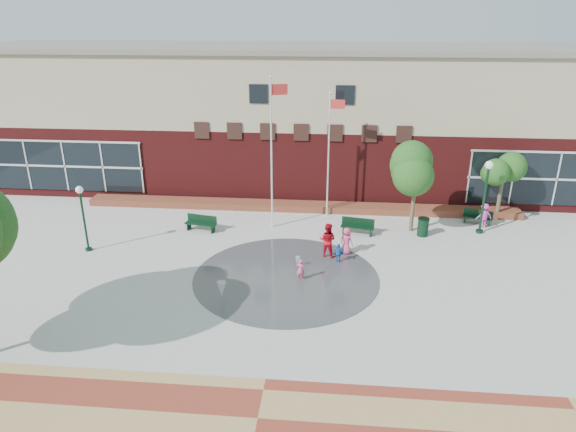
# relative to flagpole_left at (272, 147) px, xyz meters

# --- Properties ---
(ground) EXTENTS (120.00, 120.00, 0.00)m
(ground) POSITION_rel_flagpole_left_xyz_m (1.28, -8.79, -4.60)
(ground) COLOR #666056
(ground) RESTS_ON ground
(plaza_concrete) EXTENTS (46.00, 18.00, 0.01)m
(plaza_concrete) POSITION_rel_flagpole_left_xyz_m (1.28, -4.79, -4.60)
(plaza_concrete) COLOR #A8A8A0
(plaza_concrete) RESTS_ON ground
(splash_pad) EXTENTS (8.40, 8.40, 0.01)m
(splash_pad) POSITION_rel_flagpole_left_xyz_m (1.28, -5.79, -4.60)
(splash_pad) COLOR #383A3D
(splash_pad) RESTS_ON ground
(library_building) EXTENTS (44.40, 10.40, 9.20)m
(library_building) POSITION_rel_flagpole_left_xyz_m (1.28, 8.69, 0.04)
(library_building) COLOR #581415
(library_building) RESTS_ON ground
(flower_bed) EXTENTS (26.00, 1.20, 0.40)m
(flower_bed) POSITION_rel_flagpole_left_xyz_m (1.28, 2.81, -4.60)
(flower_bed) COLOR #A60D2A
(flower_bed) RESTS_ON ground
(flagpole_left) EXTENTS (0.92, 0.41, 8.27)m
(flagpole_left) POSITION_rel_flagpole_left_xyz_m (0.00, 0.00, 0.00)
(flagpole_left) COLOR white
(flagpole_left) RESTS_ON ground
(flagpole_right) EXTENTS (0.89, 0.18, 7.21)m
(flagpole_right) POSITION_rel_flagpole_left_xyz_m (3.00, 2.00, -0.57)
(flagpole_right) COLOR white
(flagpole_right) RESTS_ON ground
(lamp_left) EXTENTS (0.36, 0.36, 3.43)m
(lamp_left) POSITION_rel_flagpole_left_xyz_m (-8.90, -3.91, -2.47)
(lamp_left) COLOR black
(lamp_left) RESTS_ON ground
(lamp_right) EXTENTS (0.43, 0.43, 4.05)m
(lamp_right) POSITION_rel_flagpole_left_xyz_m (11.30, 0.20, -2.09)
(lamp_right) COLOR black
(lamp_right) RESTS_ON ground
(bench_left) EXTENTS (1.81, 0.84, 0.88)m
(bench_left) POSITION_rel_flagpole_left_xyz_m (-3.87, -0.93, -4.32)
(bench_left) COLOR black
(bench_left) RESTS_ON ground
(bench_mid) EXTENTS (1.82, 0.82, 0.89)m
(bench_mid) POSITION_rel_flagpole_left_xyz_m (4.65, -0.60, -4.32)
(bench_mid) COLOR black
(bench_mid) RESTS_ON ground
(bench_right) EXTENTS (1.65, 0.94, 0.80)m
(bench_right) POSITION_rel_flagpole_left_xyz_m (11.48, 1.48, -4.34)
(bench_right) COLOR black
(bench_right) RESTS_ON ground
(trash_can) EXTENTS (0.62, 0.62, 1.02)m
(trash_can) POSITION_rel_flagpole_left_xyz_m (8.14, -0.48, -4.08)
(trash_can) COLOR black
(trash_can) RESTS_ON ground
(tree_mid) EXTENTS (3.00, 3.00, 5.06)m
(tree_mid) POSITION_rel_flagpole_left_xyz_m (7.60, 0.14, -0.92)
(tree_mid) COLOR #483D2B
(tree_mid) RESTS_ON ground
(tree_small_right) EXTENTS (2.39, 2.39, 4.08)m
(tree_small_right) POSITION_rel_flagpole_left_xyz_m (12.82, 2.46, -1.62)
(tree_small_right) COLOR #483D2B
(tree_small_right) RESTS_ON ground
(water_jet_a) EXTENTS (0.38, 0.38, 0.75)m
(water_jet_a) POSITION_rel_flagpole_left_xyz_m (-1.21, -7.89, -4.60)
(water_jet_a) COLOR white
(water_jet_a) RESTS_ON ground
(water_jet_b) EXTENTS (0.22, 0.22, 0.50)m
(water_jet_b) POSITION_rel_flagpole_left_xyz_m (1.73, -4.73, -4.60)
(water_jet_b) COLOR white
(water_jet_b) RESTS_ON ground
(child_splash) EXTENTS (0.38, 0.25, 1.03)m
(child_splash) POSITION_rel_flagpole_left_xyz_m (1.95, -5.99, -4.08)
(child_splash) COLOR #DA547D
(child_splash) RESTS_ON ground
(adult_red) EXTENTS (1.01, 0.88, 1.75)m
(adult_red) POSITION_rel_flagpole_left_xyz_m (3.09, -3.47, -3.72)
(adult_red) COLOR red
(adult_red) RESTS_ON ground
(adult_pink) EXTENTS (0.81, 0.73, 1.39)m
(adult_pink) POSITION_rel_flagpole_left_xyz_m (4.03, -3.07, -3.91)
(adult_pink) COLOR #DE4376
(adult_pink) RESTS_ON ground
(child_blue) EXTENTS (0.61, 0.42, 0.97)m
(child_blue) POSITION_rel_flagpole_left_xyz_m (3.65, -4.07, -4.12)
(child_blue) COLOR blue
(child_blue) RESTS_ON ground
(person_bench) EXTENTS (0.98, 0.68, 1.40)m
(person_bench) POSITION_rel_flagpole_left_xyz_m (11.69, 1.03, -3.90)
(person_bench) COLOR #C7379D
(person_bench) RESTS_ON ground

